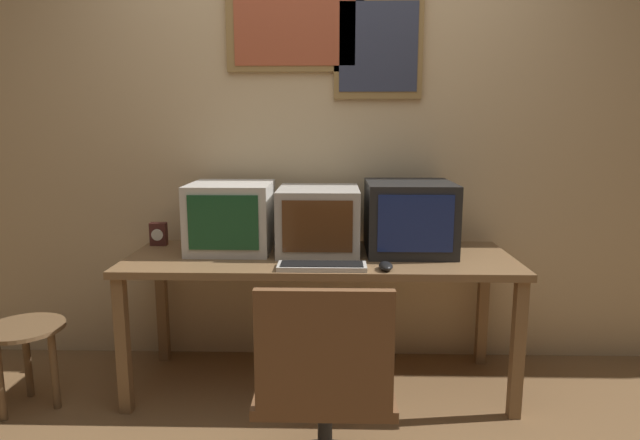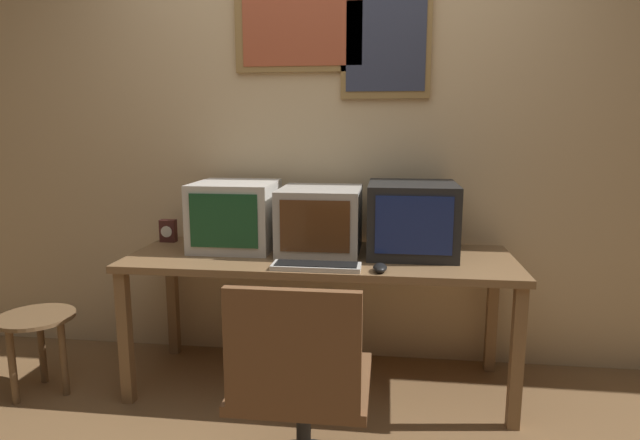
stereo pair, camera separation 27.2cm
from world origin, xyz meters
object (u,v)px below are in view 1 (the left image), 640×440
object	(u,v)px
keyboard_main	(322,266)
mouse_near_keyboard	(386,266)
monitor_center	(319,220)
monitor_left	(231,217)
office_chair	(325,406)
desk_clock	(159,234)
monitor_right	(409,217)
side_stool	(25,343)

from	to	relation	value
keyboard_main	mouse_near_keyboard	bearing A→B (deg)	-2.70
monitor_center	monitor_left	bearing A→B (deg)	177.95
monitor_left	keyboard_main	size ratio (longest dim) A/B	1.05
monitor_center	office_chair	xyz separation A→B (m)	(0.05, -0.96, -0.52)
monitor_center	desk_clock	xyz separation A→B (m)	(-0.89, 0.12, -0.11)
monitor_left	office_chair	distance (m)	1.23
monitor_left	monitor_right	distance (m)	0.94
desk_clock	office_chair	distance (m)	1.49
side_stool	office_chair	bearing A→B (deg)	-22.17
keyboard_main	office_chair	bearing A→B (deg)	-87.79
monitor_right	side_stool	world-z (taller)	monitor_right
monitor_center	monitor_right	xyz separation A→B (m)	(0.48, 0.00, 0.02)
desk_clock	side_stool	distance (m)	0.84
monitor_left	desk_clock	size ratio (longest dim) A/B	3.42
desk_clock	keyboard_main	bearing A→B (deg)	-27.12
monitor_center	keyboard_main	bearing A→B (deg)	-85.93
monitor_center	mouse_near_keyboard	xyz separation A→B (m)	(0.32, -0.37, -0.15)
desk_clock	monitor_right	bearing A→B (deg)	-4.63
mouse_near_keyboard	side_stool	xyz separation A→B (m)	(-1.74, 0.00, -0.40)
desk_clock	office_chair	xyz separation A→B (m)	(0.94, -1.08, -0.42)
monitor_left	monitor_center	world-z (taller)	monitor_left
monitor_right	desk_clock	distance (m)	1.38
office_chair	side_stool	bearing A→B (deg)	157.83
monitor_left	monitor_center	size ratio (longest dim) A/B	0.96
mouse_near_keyboard	side_stool	bearing A→B (deg)	179.89
office_chair	side_stool	xyz separation A→B (m)	(-1.47, 0.60, -0.02)
monitor_left	keyboard_main	bearing A→B (deg)	-37.19
office_chair	side_stool	world-z (taller)	office_chair
monitor_center	desk_clock	world-z (taller)	monitor_center
monitor_center	keyboard_main	distance (m)	0.39
keyboard_main	mouse_near_keyboard	size ratio (longest dim) A/B	3.64
side_stool	monitor_left	bearing A→B (deg)	21.94
monitor_right	mouse_near_keyboard	world-z (taller)	monitor_right
mouse_near_keyboard	desk_clock	bearing A→B (deg)	158.25
monitor_right	desk_clock	world-z (taller)	monitor_right
keyboard_main	mouse_near_keyboard	xyz separation A→B (m)	(0.30, -0.01, 0.01)
monitor_center	office_chair	distance (m)	1.10
monitor_right	mouse_near_keyboard	xyz separation A→B (m)	(-0.15, -0.37, -0.17)
keyboard_main	side_stool	xyz separation A→B (m)	(-1.44, -0.01, -0.39)
monitor_right	keyboard_main	bearing A→B (deg)	-141.33
mouse_near_keyboard	monitor_center	bearing A→B (deg)	131.00
monitor_center	mouse_near_keyboard	bearing A→B (deg)	-49.00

